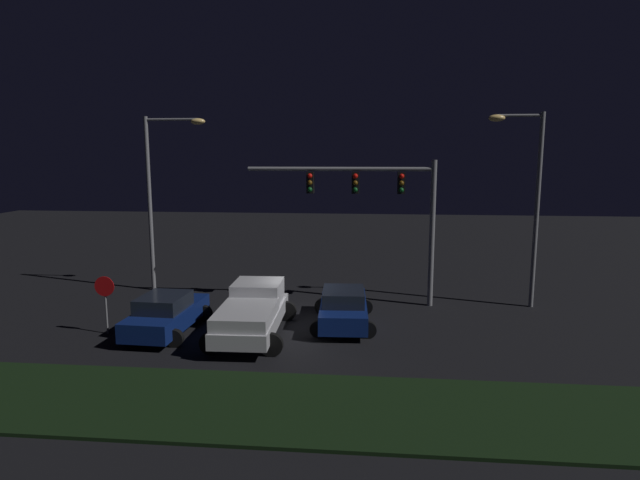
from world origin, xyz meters
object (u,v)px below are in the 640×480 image
at_px(pickup_truck, 253,309).
at_px(traffic_signal_gantry, 377,197).
at_px(street_lamp_left, 161,183).
at_px(car_sedan, 343,307).
at_px(car_sedan_far, 166,314).
at_px(street_lamp_right, 528,188).
at_px(stop_sign, 105,294).

bearing_deg(pickup_truck, traffic_signal_gantry, -46.81).
bearing_deg(street_lamp_left, car_sedan, -27.24).
bearing_deg(traffic_signal_gantry, car_sedan_far, -149.81).
bearing_deg(street_lamp_right, stop_sign, -162.49).
bearing_deg(car_sedan, pickup_truck, 110.28).
height_order(pickup_truck, car_sedan_far, pickup_truck).
distance_m(car_sedan, stop_sign, 9.10).
bearing_deg(pickup_truck, street_lamp_left, 42.31).
bearing_deg(stop_sign, car_sedan, 11.78).
xyz_separation_m(car_sedan_far, street_lamp_left, (-2.50, 6.20, 4.64)).
distance_m(pickup_truck, street_lamp_left, 9.53).
distance_m(traffic_signal_gantry, street_lamp_right, 6.51).
relative_size(pickup_truck, car_sedan_far, 1.22).
relative_size(car_sedan_far, stop_sign, 2.01).
relative_size(pickup_truck, street_lamp_left, 0.64).
distance_m(street_lamp_left, street_lamp_right, 17.01).
height_order(traffic_signal_gantry, stop_sign, traffic_signal_gantry).
relative_size(traffic_signal_gantry, street_lamp_right, 0.98).
relative_size(street_lamp_left, stop_sign, 3.83).
xyz_separation_m(pickup_truck, street_lamp_right, (11.12, 4.80, 4.31)).
height_order(pickup_truck, car_sedan, pickup_truck).
distance_m(car_sedan_far, stop_sign, 2.37).
distance_m(car_sedan, car_sedan_far, 6.84).
height_order(pickup_truck, street_lamp_left, street_lamp_left).
height_order(car_sedan_far, traffic_signal_gantry, traffic_signal_gantry).
xyz_separation_m(car_sedan_far, stop_sign, (-2.20, -0.37, 0.82)).
xyz_separation_m(car_sedan, street_lamp_right, (7.78, 3.40, 4.57)).
xyz_separation_m(pickup_truck, car_sedan, (3.33, 1.40, -0.26)).
height_order(street_lamp_left, street_lamp_right, street_lamp_left).
xyz_separation_m(pickup_truck, car_sedan_far, (-3.34, -0.08, -0.26)).
bearing_deg(street_lamp_left, stop_sign, -87.36).
xyz_separation_m(car_sedan, car_sedan_far, (-6.68, -1.48, 0.00)).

